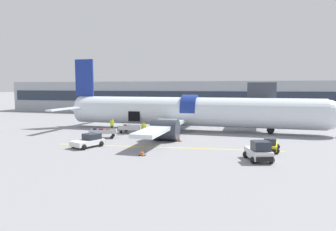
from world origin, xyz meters
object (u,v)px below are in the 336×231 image
ground_crew_loader_b (157,127)px  ground_crew_helper (154,128)px  baggage_tug_rear (270,145)px  baggage_cart_queued (103,133)px  baggage_tug_mid (89,141)px  ground_crew_loader_a (145,129)px  baggage_tug_lead (259,152)px  baggage_cart_loading (132,129)px  airplane (187,112)px  ground_crew_marshal (164,127)px  ground_crew_supervisor (112,125)px  ground_crew_driver (143,129)px

ground_crew_loader_b → ground_crew_helper: size_ratio=0.95×
baggage_tug_rear → ground_crew_helper: bearing=157.5°
baggage_cart_queued → ground_crew_helper: (5.27, 3.15, 0.39)m
baggage_tug_mid → ground_crew_loader_a: ground_crew_loader_a is taller
baggage_tug_lead → ground_crew_loader_b: ground_crew_loader_b is taller
baggage_tug_mid → baggage_cart_loading: baggage_tug_mid is taller
baggage_cart_queued → ground_crew_loader_b: (5.29, 4.08, 0.35)m
airplane → baggage_tug_mid: airplane is taller
ground_crew_loader_a → baggage_cart_queued: bearing=-142.5°
baggage_tug_mid → ground_crew_marshal: bearing=64.6°
airplane → ground_crew_loader_b: bearing=-122.2°
airplane → baggage_tug_lead: (9.33, -15.10, -1.84)m
baggage_tug_lead → baggage_tug_mid: baggage_tug_lead is taller
baggage_tug_lead → ground_crew_loader_a: (-13.47, 9.51, 0.11)m
ground_crew_supervisor → ground_crew_marshal: ground_crew_supervisor is taller
baggage_cart_loading → baggage_tug_rear: bearing=-21.8°
baggage_tug_mid → baggage_tug_lead: bearing=-4.4°
ground_crew_loader_a → ground_crew_helper: 1.20m
airplane → ground_crew_marshal: 4.58m
baggage_cart_queued → ground_crew_driver: size_ratio=2.34×
baggage_cart_queued → baggage_cart_loading: bearing=67.7°
baggage_tug_lead → baggage_cart_loading: bearing=145.7°
baggage_cart_queued → ground_crew_supervisor: ground_crew_supervisor is taller
baggage_cart_loading → baggage_cart_queued: (-1.79, -4.36, 0.06)m
baggage_cart_loading → ground_crew_supervisor: bearing=176.5°
ground_crew_helper → ground_crew_loader_a: bearing=-178.4°
baggage_tug_lead → baggage_cart_queued: baggage_tug_lead is taller
baggage_tug_mid → ground_crew_marshal: 11.37m
airplane → baggage_cart_queued: 12.14m
baggage_cart_loading → ground_crew_helper: bearing=-19.1°
baggage_cart_loading → ground_crew_loader_a: bearing=-28.5°
ground_crew_helper → ground_crew_loader_b: bearing=88.4°
baggage_tug_rear → ground_crew_helper: ground_crew_helper is taller
ground_crew_loader_b → ground_crew_helper: 0.93m
baggage_tug_lead → ground_crew_supervisor: (-18.67, 10.93, 0.22)m
baggage_cart_queued → ground_crew_loader_b: ground_crew_loader_b is taller
baggage_cart_loading → ground_crew_helper: 3.71m
baggage_tug_rear → baggage_cart_queued: 18.77m
baggage_cart_queued → ground_crew_helper: bearing=30.9°
baggage_cart_loading → ground_crew_driver: 3.47m
baggage_tug_mid → baggage_cart_loading: bearing=85.8°
ground_crew_loader_a → baggage_tug_lead: bearing=-35.2°
ground_crew_supervisor → ground_crew_helper: (6.40, -1.39, 0.03)m
ground_crew_driver → ground_crew_helper: ground_crew_helper is taller
ground_crew_loader_a → ground_crew_loader_b: size_ratio=0.90×
ground_crew_loader_a → ground_crew_marshal: size_ratio=1.04×
baggage_cart_loading → baggage_tug_lead: bearing=-34.3°
ground_crew_loader_a → ground_crew_loader_b: ground_crew_loader_b is taller
baggage_cart_loading → ground_crew_loader_a: (2.29, -1.24, 0.32)m
ground_crew_loader_a → ground_crew_helper: size_ratio=0.86×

